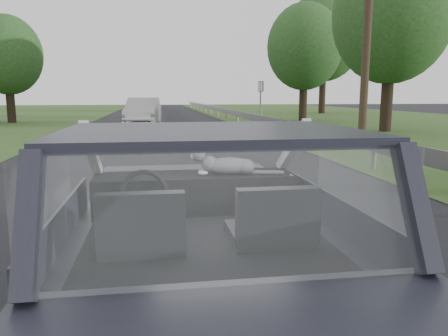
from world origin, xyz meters
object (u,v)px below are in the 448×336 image
object	(u,v)px
subject_car	(204,230)
highway_sign	(260,103)
other_car	(143,112)
utility_pole	(368,17)
cat	(229,165)

from	to	relation	value
subject_car	highway_sign	bearing A→B (deg)	75.24
other_car	highway_sign	world-z (taller)	highway_sign
subject_car	other_car	distance (m)	20.83
utility_pole	cat	bearing A→B (deg)	-121.25
cat	other_car	distance (m)	20.27
highway_sign	utility_pole	bearing A→B (deg)	-85.43
subject_car	other_car	xyz separation A→B (m)	(-0.89, 20.81, 0.01)
other_car	utility_pole	bearing A→B (deg)	-46.96
subject_car	highway_sign	distance (m)	21.26
subject_car	utility_pole	world-z (taller)	utility_pole
highway_sign	utility_pole	distance (m)	9.97
other_car	cat	bearing A→B (deg)	-81.66
highway_sign	utility_pole	world-z (taller)	utility_pole
other_car	utility_pole	size ratio (longest dim) A/B	0.54
cat	highway_sign	size ratio (longest dim) A/B	0.23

